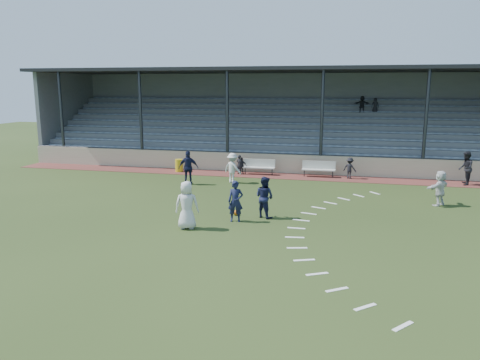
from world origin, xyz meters
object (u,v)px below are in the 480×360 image
bench_right (319,167)px  player_white_lead (187,205)px  bench_left (259,165)px  football (236,213)px  player_navy_lead (236,201)px  official (466,168)px  trash_bin (179,165)px

bench_right → player_white_lead: bearing=-111.3°
bench_left → player_white_lead: (-0.57, -11.71, 0.36)m
football → player_navy_lead: bearing=-76.5°
official → bench_right: bearing=-85.1°
player_white_lead → trash_bin: bearing=-80.1°
football → player_white_lead: (-1.39, -2.27, 0.83)m
player_white_lead → official: bearing=-149.8°
player_navy_lead → player_white_lead: bearing=-148.7°
player_navy_lead → football: bearing=94.0°
player_navy_lead → official: (10.76, 9.86, 0.11)m
bench_right → trash_bin: (-8.87, -0.33, -0.17)m
football → player_white_lead: 2.79m
bench_left → player_navy_lead: (1.03, -10.33, 0.26)m
official → trash_bin: bearing=-82.0°
football → player_navy_lead: (0.21, -0.89, 0.73)m
bench_left → player_navy_lead: bearing=-85.1°
player_white_lead → football: bearing=-133.5°
bench_left → football: bearing=-85.8°
bench_right → football: bearing=-108.2°
trash_bin → football: (6.01, -9.18, -0.31)m
player_white_lead → player_navy_lead: bearing=-151.4°
bench_left → trash_bin: size_ratio=2.52×
bench_left → bench_right: 3.68m
bench_left → bench_right: size_ratio=1.00×
football → official: bearing=39.3°
bench_right → player_navy_lead: size_ratio=1.19×
player_navy_lead → official: 14.60m
bench_right → trash_bin: size_ratio=2.53×
bench_right → official: (8.11, -0.54, 0.37)m
bench_left → official: bearing=-3.1°
bench_right → trash_bin: bearing=-179.3°
football → trash_bin: bearing=123.2°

